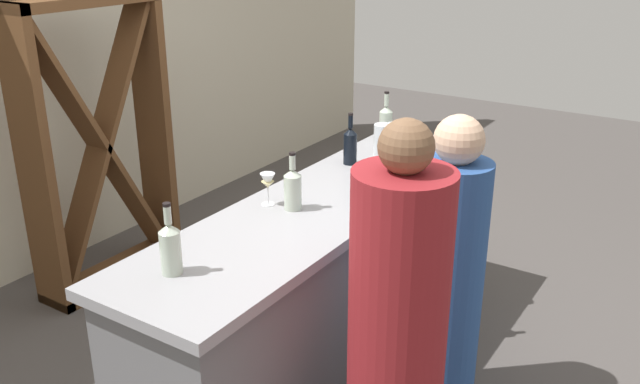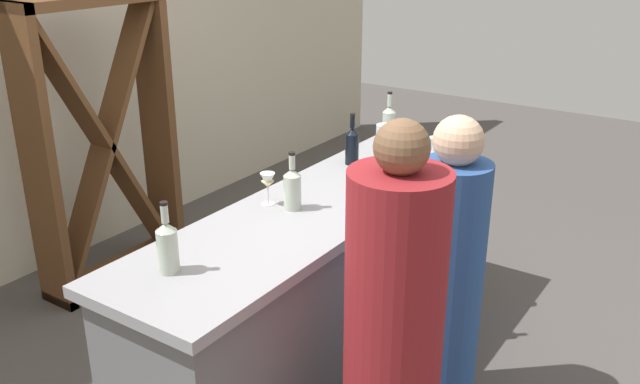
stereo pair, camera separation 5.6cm
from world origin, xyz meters
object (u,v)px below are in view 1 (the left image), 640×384
wine_glass_near_right (443,136)px  wine_glass_far_center (394,130)px  wine_bottle_second_left_clear_pale (293,188)px  wine_glass_near_left (433,145)px  water_pitcher (383,141)px  wine_bottle_leftmost_clear_pale (170,247)px  wine_glass_far_right (268,182)px  wine_bottle_center_near_black (399,165)px  person_center_guest (397,334)px  wine_bottle_rightmost_clear_pale (386,122)px  wine_glass_near_center (372,179)px  person_left_guest (449,276)px  wine_bottle_second_right_near_black (350,145)px  wine_rack (100,147)px  wine_glass_far_left (387,157)px

wine_glass_near_right → wine_glass_far_center: wine_glass_near_right is taller
wine_bottle_second_left_clear_pale → wine_glass_near_left: 0.97m
wine_glass_far_center → wine_glass_near_right: bearing=-80.9°
wine_bottle_second_left_clear_pale → wine_glass_near_left: size_ratio=1.66×
wine_bottle_second_left_clear_pale → water_pitcher: wine_bottle_second_left_clear_pale is taller
wine_bottle_leftmost_clear_pale → wine_glass_far_right: bearing=7.9°
wine_bottle_center_near_black → person_center_guest: bearing=-152.9°
wine_bottle_center_near_black → person_center_guest: 1.05m
wine_bottle_rightmost_clear_pale → wine_glass_near_left: bearing=-122.1°
wine_bottle_rightmost_clear_pale → wine_glass_near_center: bearing=-155.8°
wine_bottle_leftmost_clear_pale → wine_glass_far_right: wine_bottle_leftmost_clear_pale is taller
water_pitcher → person_left_guest: person_left_guest is taller
wine_glass_far_center → wine_bottle_center_near_black: bearing=-150.4°
wine_glass_near_left → wine_glass_near_right: (0.24, 0.04, -0.01)m
wine_bottle_leftmost_clear_pale → wine_glass_near_left: size_ratio=1.73×
wine_bottle_second_right_near_black → wine_glass_near_center: bearing=-138.5°
wine_bottle_second_left_clear_pale → wine_bottle_center_near_black: size_ratio=0.83×
wine_glass_near_center → wine_glass_far_center: bearing=20.6°
wine_glass_near_center → person_left_guest: 0.58m
wine_rack → wine_bottle_second_right_near_black: 1.58m
wine_glass_far_center → person_center_guest: person_center_guest is taller
wine_glass_far_right → wine_glass_near_center: bearing=-51.8°
wine_bottle_leftmost_clear_pale → wine_bottle_second_right_near_black: (1.48, 0.08, -0.00)m
wine_glass_near_left → wine_glass_far_center: wine_glass_near_left is taller
wine_bottle_center_near_black → wine_bottle_second_right_near_black: size_ratio=1.16×
wine_bottle_second_left_clear_pale → wine_bottle_second_right_near_black: (0.71, 0.11, 0.00)m
wine_bottle_second_left_clear_pale → person_left_guest: person_left_guest is taller
person_left_guest → wine_bottle_leftmost_clear_pale: bearing=44.7°
wine_bottle_rightmost_clear_pale → person_left_guest: 1.33m
wine_glass_far_center → person_left_guest: person_left_guest is taller
wine_glass_near_center → person_center_guest: person_center_guest is taller
wine_glass_far_center → person_left_guest: size_ratio=0.10×
wine_glass_near_left → person_left_guest: bearing=-149.0°
person_left_guest → wine_bottle_second_left_clear_pale: bearing=9.4°
wine_bottle_center_near_black → water_pitcher: (0.40, 0.31, -0.03)m
wine_glass_far_left → wine_bottle_rightmost_clear_pale: bearing=28.3°
wine_rack → person_center_guest: wine_rack is taller
person_left_guest → wine_glass_near_right: bearing=-73.2°
wine_glass_near_right → wine_glass_far_left: (-0.52, 0.09, -0.00)m
person_center_guest → wine_glass_far_center: bearing=-76.2°
wine_glass_near_center → wine_glass_far_center: size_ratio=1.02×
wine_bottle_second_left_clear_pale → wine_bottle_rightmost_clear_pale: size_ratio=0.90×
wine_glass_far_right → wine_glass_far_left: bearing=-23.5°
wine_glass_far_left → person_left_guest: person_left_guest is taller
wine_glass_near_right → person_left_guest: bearing=-153.7°
wine_rack → wine_glass_far_center: bearing=-59.5°
person_center_guest → wine_glass_far_left: bearing=-74.0°
wine_bottle_second_left_clear_pale → wine_glass_near_center: wine_bottle_second_left_clear_pale is taller
person_left_guest → wine_glass_near_center: bearing=-15.7°
wine_rack → wine_bottle_second_left_clear_pale: 1.61m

